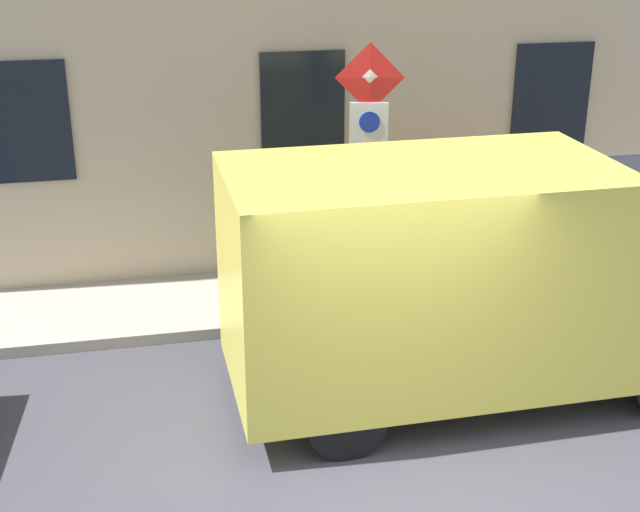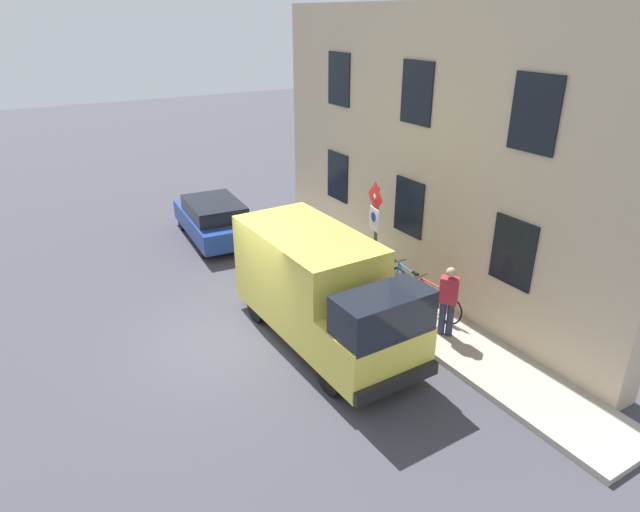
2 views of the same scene
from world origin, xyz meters
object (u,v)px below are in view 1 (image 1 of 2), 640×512
bicycle_red (441,245)px  bicycle_blue (370,250)px  delivery_van (475,274)px  litter_bin (296,275)px  bicycle_green (297,256)px  sign_post_stacked (368,142)px  pedestrian (514,211)px

bicycle_red → bicycle_blue: 0.99m
delivery_van → litter_bin: size_ratio=5.96×
delivery_van → bicycle_blue: size_ratio=3.12×
bicycle_red → bicycle_green: 1.97m
bicycle_green → bicycle_red: bearing=176.1°
litter_bin → sign_post_stacked: bearing=-99.2°
bicycle_blue → litter_bin: bearing=38.7°
pedestrian → bicycle_blue: bearing=39.9°
delivery_van → bicycle_blue: delivery_van is taller
sign_post_stacked → bicycle_red: size_ratio=1.82×
bicycle_blue → bicycle_green: 0.99m
sign_post_stacked → litter_bin: bearing=80.8°
bicycle_red → pedestrian: size_ratio=1.00×
bicycle_green → delivery_van: bearing=110.7°
sign_post_stacked → pedestrian: sign_post_stacked is taller
bicycle_green → litter_bin: 0.83m
delivery_van → pedestrian: bearing=57.5°
bicycle_red → delivery_van: bearing=70.1°
bicycle_green → litter_bin: size_ratio=1.91×
pedestrian → litter_bin: size_ratio=1.91×
bicycle_red → litter_bin: litter_bin is taller
bicycle_green → pedestrian: bearing=168.1°
delivery_van → bicycle_green: (2.86, 1.31, -0.82)m
bicycle_blue → sign_post_stacked: bearing=75.5°
delivery_van → litter_bin: delivery_van is taller
sign_post_stacked → bicycle_red: bearing=-53.9°
bicycle_blue → pedestrian: 1.96m
sign_post_stacked → pedestrian: size_ratio=1.82×
bicycle_green → bicycle_blue: bearing=176.1°
pedestrian → bicycle_red: bearing=27.1°
delivery_van → bicycle_red: delivery_van is taller
bicycle_blue → litter_bin: (-0.81, 1.15, 0.08)m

